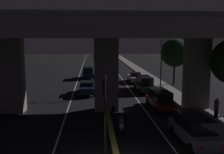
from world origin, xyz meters
name	(u,v)px	position (x,y,z in m)	size (l,w,h in m)	color
lane_line_left_inner	(79,75)	(-3.61, 35.00, 0.00)	(0.12, 126.00, 0.00)	beige
lane_line_right_inner	(119,75)	(3.61, 35.00, 0.00)	(0.12, 126.00, 0.00)	beige
median_divider	(99,74)	(0.00, 35.00, 0.18)	(0.35, 126.00, 0.37)	olive
sidewalk_right	(154,80)	(8.46, 28.00, 0.06)	(2.25, 126.00, 0.13)	gray
elevated_overpass	(101,35)	(-0.46, 11.58, 6.98)	(39.46, 9.98, 9.10)	slate
traffic_light_left_of_median	(105,101)	(-0.57, 2.22, 3.15)	(0.30, 0.49, 4.61)	black
street_lamp	(159,52)	(7.57, 21.99, 4.88)	(2.55, 0.32, 8.24)	#2D2D30
car_grey_lead	(194,128)	(5.15, 3.32, 0.97)	(2.11, 4.66, 1.83)	#515459
car_dark_red_second	(160,98)	(5.20, 11.95, 0.92)	(2.00, 4.84, 1.74)	#591414
car_dark_green_third	(144,84)	(5.23, 19.71, 1.02)	(2.09, 4.55, 1.93)	black
car_white_fourth	(135,77)	(5.26, 27.08, 0.75)	(2.00, 4.47, 1.49)	silver
car_dark_red_fifth	(108,70)	(1.65, 35.14, 0.86)	(1.92, 4.82, 1.65)	#591414
car_dark_blue_lead_oncoming	(87,87)	(-1.91, 18.96, 0.78)	(2.06, 4.68, 1.47)	#141938
car_dark_blue_second_oncoming	(88,72)	(-1.95, 31.30, 1.01)	(1.95, 4.26, 1.95)	#141938
motorcycle_white_filtering_near	(122,124)	(0.76, 5.57, 0.61)	(0.34, 1.95, 1.43)	black
motorcycle_red_filtering_mid	(113,104)	(0.58, 11.37, 0.63)	(0.33, 1.80, 1.47)	black
pedestrian_on_sidewalk	(216,108)	(8.93, 8.07, 0.95)	(0.39, 0.39, 1.67)	black
roadside_tree_kerbside_mid	(175,53)	(10.51, 24.40, 4.60)	(4.05, 4.05, 6.64)	#38281C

